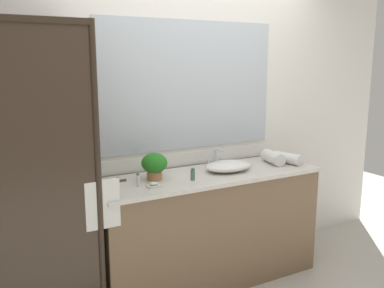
{
  "coord_description": "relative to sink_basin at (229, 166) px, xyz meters",
  "views": [
    {
      "loc": [
        -1.63,
        -2.7,
        1.76
      ],
      "look_at": [
        -0.15,
        0.0,
        1.15
      ],
      "focal_mm": 39.08,
      "sensor_mm": 36.0,
      "label": 1
    }
  ],
  "objects": [
    {
      "name": "sink_basin",
      "position": [
        0.0,
        0.0,
        0.0
      ],
      "size": [
        0.4,
        0.27,
        0.08
      ],
      "primitive_type": "ellipsoid",
      "color": "white",
      "rests_on": "vanity_cabinet"
    },
    {
      "name": "shower_enclosure",
      "position": [
        -1.46,
        -0.18,
        0.08
      ],
      "size": [
        1.2,
        0.59,
        2.0
      ],
      "color": "#2D2319",
      "rests_on": "ground_plane"
    },
    {
      "name": "rolled_towel_near_edge",
      "position": [
        0.58,
        -0.04,
        0.01
      ],
      "size": [
        0.15,
        0.27,
        0.09
      ],
      "primitive_type": "cylinder",
      "rotation": [
        1.57,
        0.0,
        0.24
      ],
      "color": "white",
      "rests_on": "vanity_cabinet"
    },
    {
      "name": "ground_plane",
      "position": [
        -0.18,
        0.0,
        -0.94
      ],
      "size": [
        8.0,
        8.0,
        0.0
      ],
      "primitive_type": "plane",
      "color": "#B7B2A8"
    },
    {
      "name": "potted_plant",
      "position": [
        -0.62,
        0.05,
        0.07
      ],
      "size": [
        0.19,
        0.19,
        0.2
      ],
      "color": "#B77A51",
      "rests_on": "vanity_cabinet"
    },
    {
      "name": "amenity_bottle_body_wash",
      "position": [
        -0.79,
        -0.04,
        0.0
      ],
      "size": [
        0.02,
        0.02,
        0.09
      ],
      "color": "silver",
      "rests_on": "vanity_cabinet"
    },
    {
      "name": "soap_dish",
      "position": [
        -0.7,
        -0.12,
        -0.03
      ],
      "size": [
        0.1,
        0.07,
        0.04
      ],
      "color": "silver",
      "rests_on": "vanity_cabinet"
    },
    {
      "name": "rolled_towel_middle",
      "position": [
        0.47,
        0.02,
        0.01
      ],
      "size": [
        0.15,
        0.26,
        0.11
      ],
      "primitive_type": "cylinder",
      "rotation": [
        1.57,
        0.0,
        -0.18
      ],
      "color": "white",
      "rests_on": "vanity_cabinet"
    },
    {
      "name": "vanity_cabinet",
      "position": [
        -0.18,
        0.01,
        -0.49
      ],
      "size": [
        1.8,
        0.58,
        0.9
      ],
      "color": "brown",
      "rests_on": "ground_plane"
    },
    {
      "name": "amenity_bottle_shampoo",
      "position": [
        -0.38,
        -0.09,
        0.0
      ],
      "size": [
        0.03,
        0.03,
        0.09
      ],
      "color": "#4C7056",
      "rests_on": "vanity_cabinet"
    },
    {
      "name": "amenity_bottle_lotion",
      "position": [
        -0.94,
        -0.06,
        0.0
      ],
      "size": [
        0.03,
        0.03,
        0.09
      ],
      "color": "silver",
      "rests_on": "vanity_cabinet"
    },
    {
      "name": "wall_back_with_mirror",
      "position": [
        -0.18,
        0.35,
        0.37
      ],
      "size": [
        4.4,
        0.06,
        2.6
      ],
      "color": "silver",
      "rests_on": "ground_plane"
    },
    {
      "name": "faucet",
      "position": [
        0.0,
        0.19,
        0.01
      ],
      "size": [
        0.17,
        0.14,
        0.16
      ],
      "color": "silver",
      "rests_on": "vanity_cabinet"
    }
  ]
}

